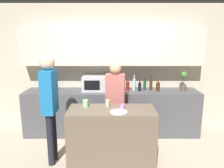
{
  "coord_description": "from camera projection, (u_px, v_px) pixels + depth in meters",
  "views": [
    {
      "loc": [
        0.01,
        -3.0,
        2.03
      ],
      "look_at": [
        -0.0,
        0.49,
        1.27
      ],
      "focal_mm": 35.0,
      "sensor_mm": 36.0,
      "label": 1
    }
  ],
  "objects": [
    {
      "name": "back_wall",
      "position": [
        112.0,
        60.0,
        4.66
      ],
      "size": [
        6.4,
        0.4,
        2.7
      ],
      "color": "beige",
      "rests_on": "ground_plane"
    },
    {
      "name": "back_counter",
      "position": [
        112.0,
        112.0,
        4.63
      ],
      "size": [
        3.6,
        0.62,
        0.93
      ],
      "color": "#4C4C51",
      "rests_on": "ground_plane"
    },
    {
      "name": "kitchen_island",
      "position": [
        112.0,
        136.0,
        3.5
      ],
      "size": [
        1.37,
        0.6,
        0.92
      ],
      "color": "brown",
      "rests_on": "ground_plane"
    },
    {
      "name": "microwave",
      "position": [
        96.0,
        83.0,
        4.54
      ],
      "size": [
        0.52,
        0.39,
        0.3
      ],
      "color": "#B7BABC",
      "rests_on": "back_counter"
    },
    {
      "name": "toaster",
      "position": [
        50.0,
        86.0,
        4.56
      ],
      "size": [
        0.26,
        0.16,
        0.18
      ],
      "color": "black",
      "rests_on": "back_counter"
    },
    {
      "name": "potted_plant",
      "position": [
        184.0,
        81.0,
        4.53
      ],
      "size": [
        0.14,
        0.14,
        0.4
      ],
      "color": "brown",
      "rests_on": "back_counter"
    },
    {
      "name": "bottle_0",
      "position": [
        128.0,
        86.0,
        4.54
      ],
      "size": [
        0.08,
        0.08,
        0.25
      ],
      "color": "maroon",
      "rests_on": "back_counter"
    },
    {
      "name": "bottle_1",
      "position": [
        135.0,
        84.0,
        4.56
      ],
      "size": [
        0.06,
        0.06,
        0.32
      ],
      "color": "silver",
      "rests_on": "back_counter"
    },
    {
      "name": "bottle_2",
      "position": [
        140.0,
        87.0,
        4.51
      ],
      "size": [
        0.07,
        0.07,
        0.23
      ],
      "color": "black",
      "rests_on": "back_counter"
    },
    {
      "name": "bottle_3",
      "position": [
        145.0,
        85.0,
        4.59
      ],
      "size": [
        0.06,
        0.06,
        0.26
      ],
      "color": "#194723",
      "rests_on": "back_counter"
    },
    {
      "name": "bottle_4",
      "position": [
        152.0,
        84.0,
        4.58
      ],
      "size": [
        0.07,
        0.07,
        0.32
      ],
      "color": "#472814",
      "rests_on": "back_counter"
    },
    {
      "name": "bottle_5",
      "position": [
        159.0,
        87.0,
        4.49
      ],
      "size": [
        0.08,
        0.08,
        0.23
      ],
      "color": "#472814",
      "rests_on": "back_counter"
    },
    {
      "name": "plate_on_island",
      "position": [
        119.0,
        112.0,
        3.26
      ],
      "size": [
        0.26,
        0.26,
        0.01
      ],
      "color": "white",
      "rests_on": "kitchen_island"
    },
    {
      "name": "cup_0",
      "position": [
        86.0,
        103.0,
        3.52
      ],
      "size": [
        0.09,
        0.09,
        0.11
      ],
      "color": "#97E295",
      "rests_on": "kitchen_island"
    },
    {
      "name": "cup_1",
      "position": [
        123.0,
        107.0,
        3.41
      ],
      "size": [
        0.07,
        0.07,
        0.08
      ],
      "color": "#CB72B9",
      "rests_on": "kitchen_island"
    },
    {
      "name": "cup_2",
      "position": [
        108.0,
        103.0,
        3.53
      ],
      "size": [
        0.07,
        0.07,
        0.11
      ],
      "color": "#B8C386",
      "rests_on": "kitchen_island"
    },
    {
      "name": "person_left",
      "position": [
        50.0,
        100.0,
        3.4
      ],
      "size": [
        0.23,
        0.34,
        1.77
      ],
      "rotation": [
        0.0,
        0.0,
        -1.6
      ],
      "color": "black",
      "rests_on": "ground_plane"
    },
    {
      "name": "person_center",
      "position": [
        116.0,
        98.0,
        3.95
      ],
      "size": [
        0.36,
        0.23,
        1.59
      ],
      "rotation": [
        0.0,
        0.0,
        -3.27
      ],
      "color": "black",
      "rests_on": "ground_plane"
    }
  ]
}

